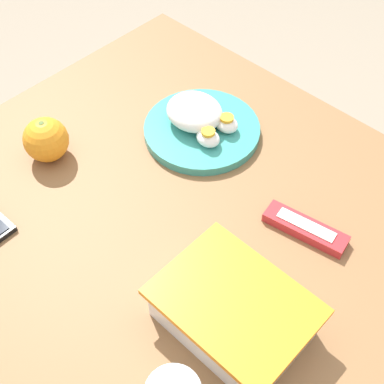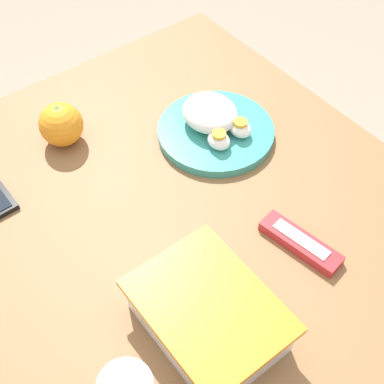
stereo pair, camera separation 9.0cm
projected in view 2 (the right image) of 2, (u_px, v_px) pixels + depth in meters
name	position (u px, v px, depth m)	size (l,w,h in m)	color
ground_plane	(188.00, 369.00, 1.49)	(10.00, 10.00, 0.00)	gray
table	(186.00, 247.00, 1.02)	(0.92, 0.79, 0.73)	brown
food_container	(208.00, 318.00, 0.75)	(0.21, 0.16, 0.07)	white
orange_fruit	(61.00, 124.00, 0.99)	(0.08, 0.08, 0.08)	orange
rice_plate	(215.00, 125.00, 1.02)	(0.22, 0.22, 0.07)	teal
candy_bar	(300.00, 243.00, 0.86)	(0.15, 0.06, 0.02)	#B7282D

